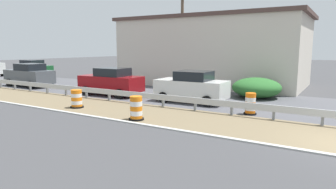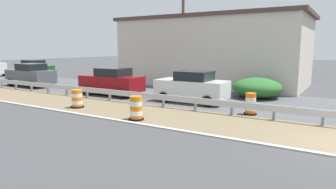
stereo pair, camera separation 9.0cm
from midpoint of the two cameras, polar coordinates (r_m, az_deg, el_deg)
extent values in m
cube|color=#ADB2B7|center=(14.75, 15.56, -2.18)|extent=(0.08, 48.31, 0.32)
cube|color=slate|center=(14.39, 27.29, -3.94)|extent=(0.12, 0.12, 0.70)
cube|color=slate|center=(14.64, 19.41, -3.24)|extent=(0.12, 0.12, 0.70)
cube|color=slate|center=(15.15, 11.94, -2.53)|extent=(0.12, 0.12, 0.70)
cube|color=slate|center=(15.90, 5.07, -1.83)|extent=(0.12, 0.12, 0.70)
cube|color=slate|center=(16.86, -1.09, -1.18)|extent=(0.12, 0.12, 0.70)
cube|color=slate|center=(18.00, -6.53, -0.59)|extent=(0.12, 0.12, 0.70)
cube|color=slate|center=(19.28, -11.29, -0.07)|extent=(0.12, 0.12, 0.70)
cube|color=slate|center=(20.67, -15.43, 0.38)|extent=(0.12, 0.12, 0.70)
cube|color=slate|center=(22.16, -19.03, 0.77)|extent=(0.12, 0.12, 0.70)
cube|color=slate|center=(23.73, -22.16, 1.11)|extent=(0.12, 0.12, 0.70)
cube|color=slate|center=(25.36, -24.90, 1.40)|extent=(0.12, 0.12, 0.70)
cube|color=slate|center=(27.05, -27.30, 1.65)|extent=(0.12, 0.12, 0.70)
cube|color=slate|center=(28.77, -29.42, 1.87)|extent=(0.12, 0.12, 0.70)
cylinder|color=orange|center=(15.51, 15.23, -3.29)|extent=(0.51, 0.51, 0.22)
cylinder|color=white|center=(15.47, 15.26, -2.50)|extent=(0.51, 0.51, 0.22)
cylinder|color=orange|center=(15.43, 15.30, -1.71)|extent=(0.51, 0.51, 0.22)
cylinder|color=white|center=(15.39, 15.33, -0.91)|extent=(0.51, 0.51, 0.22)
cylinder|color=orange|center=(15.35, 15.36, -0.11)|extent=(0.51, 0.51, 0.22)
cylinder|color=black|center=(15.52, 15.22, -3.54)|extent=(0.64, 0.64, 0.08)
cylinder|color=orange|center=(13.93, -6.25, -4.39)|extent=(0.57, 0.57, 0.22)
cylinder|color=white|center=(13.88, -6.27, -3.50)|extent=(0.57, 0.57, 0.22)
cylinder|color=orange|center=(13.84, -6.28, -2.60)|extent=(0.57, 0.57, 0.22)
cylinder|color=white|center=(13.80, -6.30, -1.70)|extent=(0.57, 0.57, 0.22)
cylinder|color=orange|center=(13.76, -6.31, -0.79)|extent=(0.57, 0.57, 0.22)
cylinder|color=black|center=(13.95, -6.25, -4.67)|extent=(0.71, 0.71, 0.08)
cylinder|color=orange|center=(17.41, -17.13, -2.09)|extent=(0.59, 0.59, 0.20)
cylinder|color=white|center=(17.37, -17.16, -1.43)|extent=(0.59, 0.59, 0.20)
cylinder|color=orange|center=(17.34, -17.19, -0.78)|extent=(0.59, 0.59, 0.20)
cylinder|color=white|center=(17.31, -17.22, -0.12)|extent=(0.59, 0.59, 0.20)
cylinder|color=orange|center=(17.28, -17.25, 0.54)|extent=(0.59, 0.59, 0.20)
cylinder|color=black|center=(17.42, -17.12, -2.28)|extent=(0.74, 0.74, 0.08)
cube|color=maroon|center=(21.35, -10.97, 2.13)|extent=(2.01, 4.57, 1.04)
cube|color=black|center=(21.15, -10.66, 4.26)|extent=(1.75, 2.13, 0.56)
cylinder|color=black|center=(21.73, -15.55, 0.70)|extent=(0.24, 0.65, 0.64)
cylinder|color=black|center=(23.09, -12.26, 1.29)|extent=(0.24, 0.65, 0.64)
cylinder|color=black|center=(19.75, -9.39, 0.11)|extent=(0.24, 0.65, 0.64)
cylinder|color=black|center=(21.24, -6.21, 0.79)|extent=(0.24, 0.65, 0.64)
cube|color=#195128|center=(34.68, -24.36, 4.15)|extent=(1.92, 4.18, 1.15)
cube|color=black|center=(34.77, -24.61, 5.55)|extent=(1.67, 1.95, 0.56)
cylinder|color=black|center=(34.20, -21.73, 3.28)|extent=(0.24, 0.65, 0.64)
cylinder|color=black|center=(33.11, -24.11, 2.97)|extent=(0.24, 0.65, 0.64)
cylinder|color=black|center=(36.35, -24.46, 3.41)|extent=(0.24, 0.65, 0.64)
cylinder|color=black|center=(35.32, -26.77, 3.12)|extent=(0.24, 0.65, 0.64)
cylinder|color=black|center=(40.34, -29.13, 3.56)|extent=(0.23, 0.64, 0.64)
cube|color=#4C5156|center=(28.40, -25.06, 3.15)|extent=(2.04, 4.84, 1.09)
cube|color=black|center=(28.18, -24.97, 4.80)|extent=(1.76, 2.26, 0.56)
cylinder|color=black|center=(29.34, -28.18, 2.03)|extent=(0.24, 0.65, 0.64)
cylinder|color=black|center=(30.28, -25.09, 2.42)|extent=(0.24, 0.65, 0.64)
cylinder|color=black|center=(26.63, -24.88, 1.66)|extent=(0.24, 0.65, 0.64)
cylinder|color=black|center=(27.66, -21.62, 2.10)|extent=(0.24, 0.65, 0.64)
cube|color=silver|center=(18.31, 4.32, 1.15)|extent=(1.99, 4.37, 1.03)
cube|color=black|center=(18.14, 4.85, 3.60)|extent=(1.76, 2.02, 0.56)
cylinder|color=black|center=(18.22, -1.08, -0.51)|extent=(0.23, 0.64, 0.64)
cylinder|color=black|center=(19.87, 1.79, 0.28)|extent=(0.23, 0.64, 0.64)
cylinder|color=black|center=(16.94, 7.25, -1.30)|extent=(0.23, 0.64, 0.64)
cylinder|color=black|center=(18.70, 9.55, -0.39)|extent=(0.23, 0.64, 0.64)
cube|color=beige|center=(27.77, 8.42, 7.90)|extent=(8.20, 15.69, 5.71)
cube|color=#4C3833|center=(27.88, 8.56, 14.08)|extent=(8.53, 16.32, 0.30)
cylinder|color=brown|center=(24.75, 2.61, 10.27)|extent=(0.24, 0.24, 7.78)
ellipsoid|color=#286028|center=(20.76, 16.42, 1.27)|extent=(3.21, 3.21, 1.34)
camera|label=1|loc=(0.04, -90.18, -0.03)|focal=31.92mm
camera|label=2|loc=(0.04, 89.82, 0.03)|focal=31.92mm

